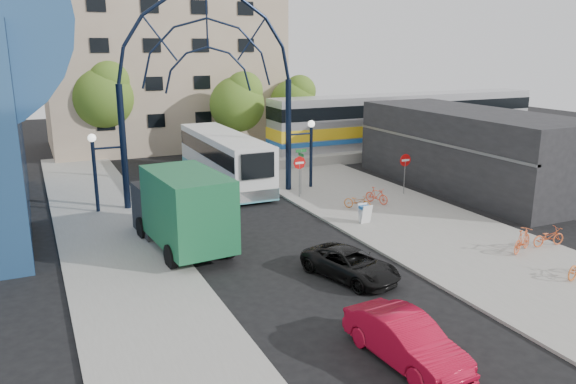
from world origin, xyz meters
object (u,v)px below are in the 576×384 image
tree_north_a (239,101)px  bike_near_a (358,202)px  gateway_arch (208,53)px  train_car (407,119)px  green_truck (181,209)px  black_suv (351,264)px  street_name_sign (301,162)px  sandwich_board (365,211)px  tree_north_c (295,100)px  bike_far_b (522,240)px  city_bus (224,158)px  tree_north_b (104,94)px  red_sedan (406,340)px  stop_sign (299,167)px  do_not_enter_sign (405,164)px  bike_near_b (377,195)px  bike_far_a (549,237)px

tree_north_a → bike_near_a: tree_north_a is taller
gateway_arch → train_car: bearing=21.8°
green_truck → black_suv: (5.16, -6.33, -1.25)m
street_name_sign → sandwich_board: size_ratio=2.83×
tree_north_c → bike_near_a: tree_north_c is taller
bike_far_b → city_bus: bearing=0.5°
tree_north_b → green_truck: (0.11, -23.19, -3.43)m
green_truck → red_sedan: size_ratio=1.75×
green_truck → black_suv: size_ratio=1.78×
sandwich_board → tree_north_a: bearing=88.5°
stop_sign → bike_far_b: (4.85, -12.51, -1.34)m
gateway_arch → bike_far_b: gateway_arch is taller
bike_far_b → red_sedan: bearing=94.0°
do_not_enter_sign → bike_near_a: 4.93m
red_sedan → bike_near_a: red_sedan is taller
black_suv → bike_near_b: size_ratio=2.70×
green_truck → city_bus: bearing=57.4°
black_suv → bike_far_a: (9.94, -0.89, -0.03)m
sandwich_board → bike_near_a: bearing=66.6°
city_bus → do_not_enter_sign: bearing=-39.5°
street_name_sign → bike_near_a: bearing=-72.1°
green_truck → black_suv: bearing=-55.6°
tree_north_c → bike_near_a: (-5.53, -19.64, -3.72)m
bike_near_a → bike_far_a: size_ratio=0.99×
red_sedan → bike_near_b: size_ratio=2.75×
tree_north_a → bike_near_a: size_ratio=4.26×
street_name_sign → red_sedan: 18.99m
do_not_enter_sign → red_sedan: size_ratio=0.58×
gateway_arch → train_car: (20.00, 8.00, -5.66)m
sandwich_board → street_name_sign: bearing=93.5°
bike_near_b → bike_far_a: bearing=-92.2°
gateway_arch → tree_north_a: gateway_arch is taller
sandwich_board → bike_far_b: 7.65m
bike_far_a → tree_north_a: bearing=18.0°
red_sedan → tree_north_c: bearing=65.0°
stop_sign → city_bus: city_bus is taller
train_car → bike_far_a: (-8.67, -22.48, -2.34)m
tree_north_b → bike_near_a: 24.50m
tree_north_b → bike_near_a: tree_north_b is taller
black_suv → tree_north_a: bearing=63.0°
tree_north_c → red_sedan: bearing=-110.4°
train_car → bike_far_b: (-10.35, -22.51, -2.25)m
red_sedan → bike_far_b: bearing=22.0°
bike_far_a → green_truck: bearing=71.3°
do_not_enter_sign → bike_near_b: (-2.77, -1.16, -1.39)m
bike_near_b → bike_far_a: bike_near_b is taller
do_not_enter_sign → train_car: size_ratio=0.10×
green_truck → bike_near_b: green_truck is taller
sandwich_board → tree_north_b: size_ratio=0.12×
tree_north_b → gateway_arch: bearing=-76.3°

